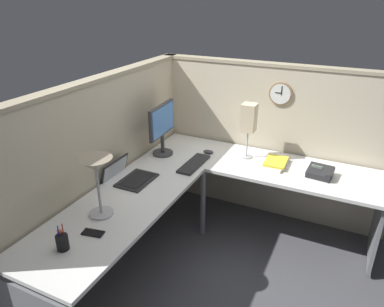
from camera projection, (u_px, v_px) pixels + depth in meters
ground_plane at (211, 247)px, 3.35m from camera, size 6.80×6.80×0.00m
cubicle_wall_back at (103, 170)px, 3.06m from camera, size 2.57×0.12×1.58m
cubicle_wall_right at (270, 142)px, 3.63m from camera, size 0.12×2.37×1.58m
desk at (211, 198)px, 2.95m from camera, size 2.35×2.15×0.73m
monitor at (162, 126)px, 3.39m from camera, size 0.46×0.20×0.50m
laptop at (127, 176)px, 3.03m from camera, size 0.34×0.38×0.22m
keyboard at (194, 164)px, 3.28m from camera, size 0.43×0.15×0.02m
computer_mouse at (208, 152)px, 3.51m from camera, size 0.06×0.10×0.03m
desk_lamp_dome at (96, 169)px, 2.41m from camera, size 0.24×0.24×0.44m
pen_cup at (62, 242)px, 2.19m from camera, size 0.08×0.08×0.18m
cell_phone at (93, 233)px, 2.35m from camera, size 0.09×0.15×0.01m
office_phone at (321, 173)px, 3.07m from camera, size 0.21×0.22×0.11m
book_stack at (275, 163)px, 3.27m from camera, size 0.30×0.24×0.04m
desk_lamp_paper at (249, 119)px, 3.28m from camera, size 0.13×0.13×0.53m
wall_clock at (281, 94)px, 3.34m from camera, size 0.04×0.22×0.22m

